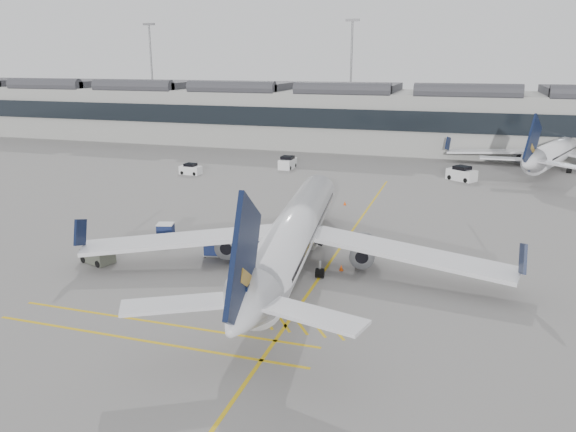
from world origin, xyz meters
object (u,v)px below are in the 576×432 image
(belt_loader, at_px, (297,241))
(ramp_agent_b, at_px, (244,236))
(ramp_agent_a, at_px, (269,238))
(airliner_main, at_px, (294,233))
(baggage_cart_a, at_px, (275,239))
(pushback_tug, at_px, (98,255))

(belt_loader, distance_m, ramp_agent_b, 5.04)
(belt_loader, height_order, ramp_agent_a, belt_loader)
(airliner_main, bearing_deg, baggage_cart_a, 119.91)
(airliner_main, distance_m, belt_loader, 6.34)
(ramp_agent_b, bearing_deg, belt_loader, 175.84)
(airliner_main, relative_size, pushback_tug, 12.37)
(airliner_main, height_order, pushback_tug, airliner_main)
(belt_loader, relative_size, baggage_cart_a, 2.09)
(airliner_main, distance_m, ramp_agent_b, 7.93)
(airliner_main, xyz_separation_m, ramp_agent_a, (-3.87, 4.73, -2.24))
(belt_loader, xyz_separation_m, ramp_agent_a, (-2.47, -0.90, 0.31))
(airliner_main, xyz_separation_m, baggage_cart_a, (-3.12, 4.14, -2.07))
(ramp_agent_b, height_order, pushback_tug, ramp_agent_b)
(baggage_cart_a, xyz_separation_m, pushback_tug, (-13.49, -8.08, -0.30))
(baggage_cart_a, height_order, pushback_tug, baggage_cart_a)
(baggage_cart_a, xyz_separation_m, ramp_agent_b, (-3.14, 0.23, -0.07))
(belt_loader, distance_m, baggage_cart_a, 2.33)
(airliner_main, bearing_deg, ramp_agent_b, 137.98)
(airliner_main, distance_m, baggage_cart_a, 5.58)
(baggage_cart_a, relative_size, pushback_tug, 0.65)
(baggage_cart_a, bearing_deg, belt_loader, 54.59)
(airliner_main, distance_m, pushback_tug, 17.24)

